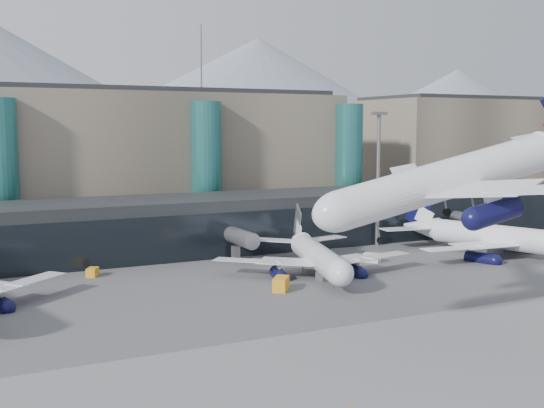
{
  "coord_description": "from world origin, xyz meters",
  "views": [
    {
      "loc": [
        -45.27,
        -59.28,
        22.61
      ],
      "look_at": [
        -0.41,
        32.0,
        11.19
      ],
      "focal_mm": 45.0,
      "sensor_mm": 36.0,
      "label": 1
    }
  ],
  "objects": [
    {
      "name": "veh_h",
      "position": [
        -3.11,
        23.68,
        0.95
      ],
      "size": [
        3.55,
        3.83,
        1.9
      ],
      "primitive_type": "cube",
      "rotation": [
        0.0,
        0.0,
        0.91
      ],
      "color": "orange",
      "rests_on": "ground"
    },
    {
      "name": "lightmast_mid",
      "position": [
        30.0,
        48.0,
        14.42
      ],
      "size": [
        3.0,
        1.2,
        25.6
      ],
      "color": "slate",
      "rests_on": "ground"
    },
    {
      "name": "teal_towers",
      "position": [
        -14.99,
        74.01,
        14.01
      ],
      "size": [
        116.4,
        19.4,
        46.0
      ],
      "color": "#266C67",
      "rests_on": "ground"
    },
    {
      "name": "veh_c",
      "position": [
        6.5,
        26.72,
        1.01
      ],
      "size": [
        3.78,
        2.2,
        2.02
      ],
      "primitive_type": "cube",
      "rotation": [
        0.0,
        0.0,
        0.08
      ],
      "color": "#4E4E53",
      "rests_on": "ground"
    },
    {
      "name": "concourse",
      "position": [
        -0.02,
        57.73,
        4.97
      ],
      "size": [
        170.0,
        27.0,
        10.0
      ],
      "color": "black",
      "rests_on": "ground"
    },
    {
      "name": "runway_strip",
      "position": [
        0.0,
        -15.0,
        0.02
      ],
      "size": [
        400.0,
        40.0,
        0.04
      ],
      "primitive_type": "cube",
      "color": "slate",
      "rests_on": "ground"
    },
    {
      "name": "ground",
      "position": [
        0.0,
        0.0,
        0.0
      ],
      "size": [
        900.0,
        900.0,
        0.0
      ],
      "primitive_type": "plane",
      "color": "#515154",
      "rests_on": "ground"
    },
    {
      "name": "veh_g",
      "position": [
        19.79,
        34.85,
        0.78
      ],
      "size": [
        2.81,
        3.07,
        1.55
      ],
      "primitive_type": "cube",
      "rotation": [
        0.0,
        0.0,
        -0.95
      ],
      "color": "silver",
      "rests_on": "ground"
    },
    {
      "name": "mountain_ridge",
      "position": [
        15.97,
        380.0,
        45.74
      ],
      "size": [
        910.0,
        400.0,
        110.0
      ],
      "color": "gray",
      "rests_on": "ground"
    },
    {
      "name": "terminal_east",
      "position": [
        95.0,
        90.0,
        15.44
      ],
      "size": [
        70.0,
        30.0,
        31.0
      ],
      "color": "gray",
      "rests_on": "ground"
    },
    {
      "name": "jet_parked_right",
      "position": [
        41.89,
        32.44,
        4.59
      ],
      "size": [
        35.49,
        37.72,
        12.12
      ],
      "rotation": [
        0.0,
        0.0,
        1.91
      ],
      "color": "white",
      "rests_on": "ground"
    },
    {
      "name": "jet_parked_mid",
      "position": [
        7.0,
        32.3,
        4.05
      ],
      "size": [
        32.03,
        33.35,
        10.71
      ],
      "rotation": [
        0.0,
        0.0,
        1.3
      ],
      "color": "white",
      "rests_on": "ground"
    },
    {
      "name": "veh_d",
      "position": [
        46.04,
        42.61,
        0.75
      ],
      "size": [
        2.21,
        2.96,
        1.51
      ],
      "primitive_type": "cube",
      "rotation": [
        0.0,
        0.0,
        1.23
      ],
      "color": "silver",
      "rests_on": "ground"
    },
    {
      "name": "runway_markings",
      "position": [
        -0.0,
        -15.0,
        0.05
      ],
      "size": [
        128.0,
        1.0,
        0.02
      ],
      "color": "gold",
      "rests_on": "ground"
    },
    {
      "name": "veh_b",
      "position": [
        -24.86,
        44.49,
        0.67
      ],
      "size": [
        2.36,
        2.71,
        1.33
      ],
      "primitive_type": "cube",
      "rotation": [
        0.0,
        0.0,
        1.07
      ],
      "color": "orange",
      "rests_on": "ground"
    },
    {
      "name": "hero_jet",
      "position": [
        6.27,
        -3.34,
        18.76
      ],
      "size": [
        36.67,
        36.95,
        11.96
      ],
      "rotation": [
        0.0,
        -0.22,
        -0.11
      ],
      "color": "white",
      "rests_on": "ground"
    },
    {
      "name": "terminal_main",
      "position": [
        -25.0,
        90.0,
        15.44
      ],
      "size": [
        130.0,
        30.0,
        31.0
      ],
      "color": "gray",
      "rests_on": "ground"
    }
  ]
}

